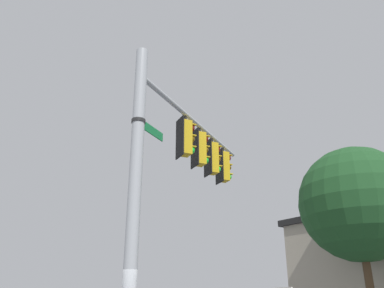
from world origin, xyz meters
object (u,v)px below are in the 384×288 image
Objects in this scene: traffic_light_mid_inner at (200,149)px; street_name_sign at (145,126)px; traffic_light_mid_outer at (213,158)px; traffic_light_nearest_pole at (186,138)px; traffic_light_arm_end at (224,167)px.

traffic_light_mid_inner is 3.16m from street_name_sign.
traffic_light_mid_inner and traffic_light_mid_outer have the same top height.
traffic_light_mid_outer is 1.25× the size of street_name_sign.
street_name_sign is (1.93, -2.46, -0.47)m from traffic_light_mid_inner.
traffic_light_nearest_pole is 1.00× the size of traffic_light_mid_outer.
traffic_light_mid_outer is (-0.61, 0.77, 0.00)m from traffic_light_mid_inner.
traffic_light_arm_end is 5.11m from street_name_sign.
traffic_light_nearest_pole is 2.20m from street_name_sign.
traffic_light_mid_inner is 1.00× the size of traffic_light_mid_outer.
traffic_light_arm_end reaches higher than street_name_sign.
traffic_light_nearest_pole is 1.96m from traffic_light_mid_outer.
traffic_light_nearest_pole is 1.25× the size of street_name_sign.
traffic_light_nearest_pole and traffic_light_arm_end have the same top height.
traffic_light_mid_inner is 1.96m from traffic_light_arm_end.
traffic_light_mid_inner is 1.00× the size of traffic_light_arm_end.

